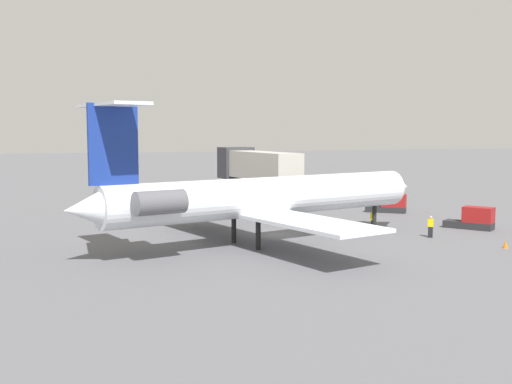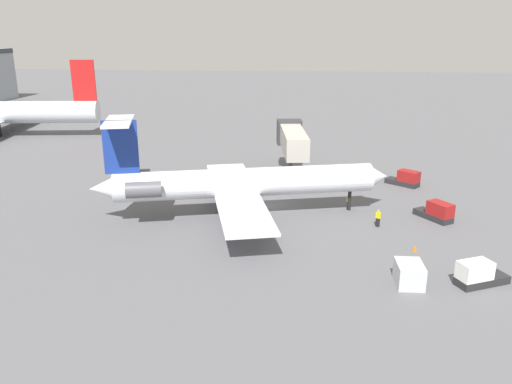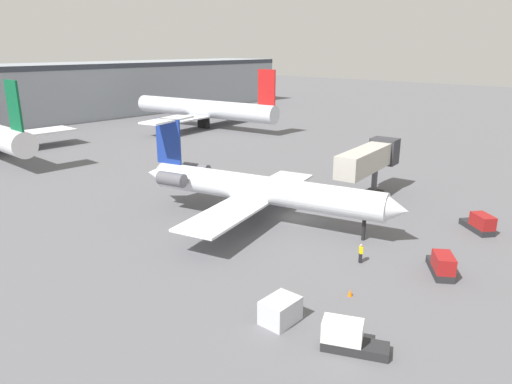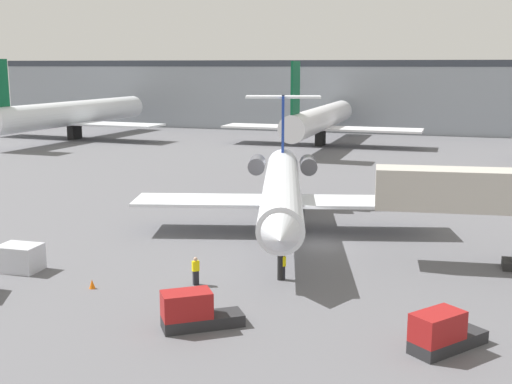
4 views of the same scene
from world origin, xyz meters
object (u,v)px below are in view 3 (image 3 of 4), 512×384
at_px(parked_airliner_centre, 204,109).
at_px(baggage_tug_spare, 480,224).
at_px(ground_crew_loader, 364,231).
at_px(cargo_container_uld, 280,311).
at_px(baggage_tug_lead, 348,338).
at_px(baggage_tug_trailing, 442,265).
at_px(ground_crew_marshaller, 361,253).
at_px(jet_bridge, 371,158).
at_px(regional_jet, 255,188).
at_px(traffic_cone_near, 350,293).

bearing_deg(parked_airliner_centre, baggage_tug_spare, -109.08).
height_order(ground_crew_loader, cargo_container_uld, ground_crew_loader).
height_order(ground_crew_loader, parked_airliner_centre, parked_airliner_centre).
bearing_deg(baggage_tug_lead, parked_airliner_centre, 54.50).
bearing_deg(baggage_tug_spare, ground_crew_loader, 142.07).
relative_size(baggage_tug_trailing, parked_airliner_centre, 0.11).
xyz_separation_m(ground_crew_marshaller, baggage_tug_trailing, (2.39, -5.97, -0.02)).
xyz_separation_m(ground_crew_marshaller, baggage_tug_spare, (14.12, -5.00, -0.02)).
bearing_deg(jet_bridge, ground_crew_loader, -152.05).
distance_m(regional_jet, baggage_tug_trailing, 19.76).
distance_m(jet_bridge, cargo_container_uld, 30.09).
xyz_separation_m(ground_crew_loader, cargo_container_uld, (-16.18, -3.24, -0.02)).
bearing_deg(baggage_tug_spare, parked_airliner_centre, 70.92).
relative_size(jet_bridge, traffic_cone_near, 23.84).
bearing_deg(parked_airliner_centre, regional_jet, -126.37).
height_order(baggage_tug_spare, traffic_cone_near, baggage_tug_spare).
distance_m(jet_bridge, baggage_tug_spare, 14.61).
distance_m(regional_jet, ground_crew_loader, 11.90).
bearing_deg(ground_crew_marshaller, traffic_cone_near, -156.17).
bearing_deg(baggage_tug_trailing, regional_jet, 92.54).
distance_m(ground_crew_loader, parked_airliner_centre, 68.37).
height_order(baggage_tug_spare, cargo_container_uld, baggage_tug_spare).
xyz_separation_m(regional_jet, jet_bridge, (15.13, -4.78, 1.33)).
height_order(baggage_tug_lead, parked_airliner_centre, parked_airliner_centre).
height_order(baggage_tug_lead, baggage_tug_spare, same).
height_order(cargo_container_uld, traffic_cone_near, cargo_container_uld).
relative_size(baggage_tug_spare, parked_airliner_centre, 0.11).
relative_size(baggage_tug_lead, traffic_cone_near, 7.66).
relative_size(jet_bridge, cargo_container_uld, 5.08).
xyz_separation_m(ground_crew_marshaller, parked_airliner_centre, (37.40, 62.31, 3.35)).
xyz_separation_m(jet_bridge, traffic_cone_near, (-22.13, -11.23, -4.60)).
bearing_deg(baggage_tug_lead, baggage_tug_spare, 1.74).
bearing_deg(baggage_tug_spare, ground_crew_marshaller, 160.50).
xyz_separation_m(ground_crew_marshaller, baggage_tug_lead, (-11.17, -5.77, -0.02)).
bearing_deg(baggage_tug_trailing, ground_crew_loader, 75.21).
xyz_separation_m(baggage_tug_lead, parked_airliner_centre, (48.57, 68.08, 3.37)).
bearing_deg(traffic_cone_near, parked_airliner_centre, 56.48).
xyz_separation_m(jet_bridge, ground_crew_marshaller, (-16.65, -8.81, -4.01)).
distance_m(cargo_container_uld, traffic_cone_near, 6.33).
bearing_deg(parked_airliner_centre, cargo_container_uld, -127.80).
bearing_deg(ground_crew_loader, regional_jet, 105.41).
distance_m(ground_crew_marshaller, ground_crew_loader, 5.20).
bearing_deg(ground_crew_marshaller, cargo_container_uld, -175.93).
distance_m(regional_jet, parked_airliner_centre, 60.51).
bearing_deg(cargo_container_uld, ground_crew_loader, 11.32).
bearing_deg(baggage_tug_lead, traffic_cone_near, 30.48).
relative_size(baggage_tug_trailing, traffic_cone_near, 7.42).
distance_m(ground_crew_loader, cargo_container_uld, 16.50).
distance_m(regional_jet, cargo_container_uld, 19.66).
distance_m(regional_jet, traffic_cone_near, 17.78).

